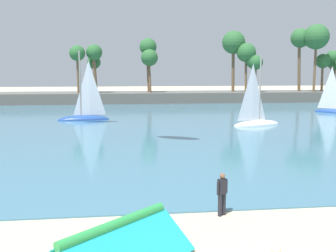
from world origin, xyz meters
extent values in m
cube|color=teal|center=(0.00, 52.80, 0.03)|extent=(220.00, 92.56, 0.06)
cube|color=#605B54|center=(0.00, 59.08, 0.90)|extent=(82.72, 6.00, 1.80)
cylinder|color=brown|center=(2.07, 59.67, 5.64)|extent=(0.74, 0.58, 7.71)
sphere|color=#2D6633|center=(2.07, 59.67, 9.49)|extent=(2.90, 2.90, 2.90)
cylinder|color=brown|center=(18.94, 58.64, 5.18)|extent=(0.45, 0.67, 6.78)
sphere|color=#2D6633|center=(18.94, 58.64, 8.57)|extent=(3.29, 3.29, 3.29)
cylinder|color=brown|center=(17.09, 60.15, 6.09)|extent=(0.71, 0.70, 8.60)
sphere|color=#2D6633|center=(17.09, 60.15, 10.38)|extent=(4.02, 4.02, 4.02)
cylinder|color=brown|center=(35.32, 59.75, 4.84)|extent=(0.39, 0.71, 6.09)
sphere|color=#2D6633|center=(35.32, 59.75, 7.87)|extent=(2.42, 2.42, 2.42)
cylinder|color=brown|center=(36.14, 60.35, 4.39)|extent=(0.73, 0.75, 5.21)
sphere|color=#2D6633|center=(36.14, 60.35, 6.97)|extent=(2.67, 2.67, 2.67)
cylinder|color=brown|center=(33.40, 59.45, 4.49)|extent=(0.41, 0.56, 5.39)
sphere|color=#2D6633|center=(33.40, 59.45, 7.18)|extent=(2.56, 2.56, 2.56)
cylinder|color=brown|center=(31.22, 58.09, 6.55)|extent=(0.55, 0.63, 9.51)
sphere|color=#2D6633|center=(31.22, 58.09, 11.30)|extent=(4.35, 4.35, 4.35)
cylinder|color=brown|center=(29.17, 59.93, 6.50)|extent=(0.98, 0.69, 9.43)
sphere|color=#2D6633|center=(29.17, 59.93, 11.21)|extent=(3.39, 3.39, 3.39)
cylinder|color=brown|center=(-7.09, 60.52, 4.35)|extent=(0.51, 0.58, 5.11)
sphere|color=#2D6633|center=(-7.09, 60.52, 6.89)|extent=(2.26, 2.26, 2.26)
cylinder|color=brown|center=(2.23, 58.66, 4.72)|extent=(0.61, 0.58, 5.85)
sphere|color=#2D6633|center=(2.23, 58.66, 7.63)|extent=(2.84, 2.84, 2.84)
cylinder|color=brown|center=(20.35, 57.88, 4.34)|extent=(0.68, 0.64, 5.11)
sphere|color=#2D6633|center=(20.35, 57.88, 6.88)|extent=(2.57, 2.57, 2.57)
cylinder|color=brown|center=(19.96, 58.15, 4.46)|extent=(0.44, 0.52, 5.33)
sphere|color=#2D6633|center=(19.96, 58.15, 7.12)|extent=(2.43, 2.43, 2.43)
cylinder|color=brown|center=(-9.52, 57.72, 5.04)|extent=(0.42, 0.52, 6.49)
sphere|color=#2D6633|center=(-9.52, 57.72, 8.28)|extent=(2.55, 2.55, 2.55)
cylinder|color=brown|center=(-6.88, 58.62, 5.13)|extent=(0.87, 0.88, 6.70)
sphere|color=#2D6633|center=(-6.88, 58.62, 8.46)|extent=(2.64, 2.64, 2.64)
cube|color=#1EADB2|center=(-3.35, 3.43, 0.57)|extent=(3.86, 3.67, 1.00)
cube|color=#1EADB2|center=(-2.39, 2.37, 0.57)|extent=(3.86, 3.67, 1.00)
cylinder|color=green|center=(-2.87, 2.90, 1.14)|extent=(3.06, 2.82, 0.29)
sphere|color=beige|center=(0.70, -0.05, 1.56)|extent=(0.21, 0.21, 0.21)
cylinder|color=#23232D|center=(1.02, 6.09, 0.43)|extent=(0.15, 0.15, 0.86)
cylinder|color=#23232D|center=(1.20, 6.21, 0.43)|extent=(0.15, 0.15, 0.86)
cube|color=#23232D|center=(1.11, 6.15, 1.15)|extent=(0.39, 0.35, 0.58)
sphere|color=brown|center=(1.11, 6.15, 1.56)|extent=(0.21, 0.21, 0.21)
cylinder|color=#23232D|center=(0.91, 6.03, 1.11)|extent=(0.09, 0.09, 0.50)
cylinder|color=#23232D|center=(1.31, 6.27, 1.11)|extent=(0.09, 0.09, 0.50)
ellipsoid|color=#234793|center=(24.95, 39.95, 0.06)|extent=(4.70, 4.73, 1.03)
pyramid|color=white|center=(24.52, 40.39, 3.30)|extent=(1.73, 1.75, 5.45)
ellipsoid|color=white|center=(10.88, 29.86, 0.06)|extent=(5.50, 2.98, 1.05)
cylinder|color=gray|center=(11.14, 29.94, 3.88)|extent=(0.16, 0.16, 6.58)
pyramid|color=silver|center=(10.28, 29.69, 3.38)|extent=(2.32, 0.81, 5.60)
ellipsoid|color=#234793|center=(-6.77, 36.09, 0.06)|extent=(5.77, 2.33, 1.12)
cylinder|color=gray|center=(-7.05, 36.06, 4.13)|extent=(0.17, 0.17, 7.02)
pyramid|color=silver|center=(-6.10, 36.17, 3.60)|extent=(2.53, 0.46, 5.97)
camera|label=1|loc=(-2.65, -7.90, 5.49)|focal=42.02mm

